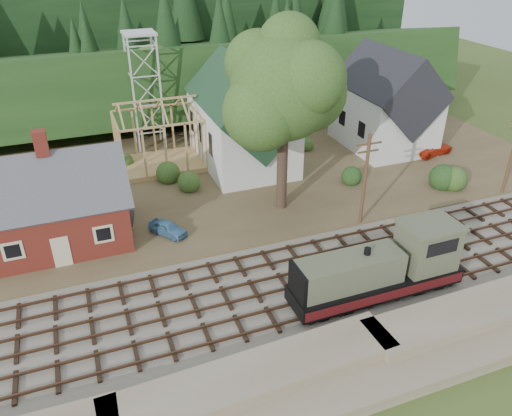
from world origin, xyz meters
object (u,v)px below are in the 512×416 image
object	(u,v)px
car_red	(432,148)
patio_set	(14,240)
locomotive	(383,269)
car_blue	(168,228)

from	to	relation	value
car_red	patio_set	xyz separation A→B (m)	(-40.62, -5.89, 1.28)
car_red	patio_set	bearing A→B (deg)	87.89
locomotive	car_red	xyz separation A→B (m)	(18.04, 17.89, -1.10)
car_blue	car_red	world-z (taller)	car_red
locomotive	car_blue	size ratio (longest dim) A/B	3.54
car_red	car_blue	bearing A→B (deg)	90.81
car_blue	patio_set	xyz separation A→B (m)	(-10.85, -0.01, 1.39)
car_blue	patio_set	world-z (taller)	patio_set
car_red	patio_set	world-z (taller)	patio_set
car_blue	patio_set	size ratio (longest dim) A/B	1.44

